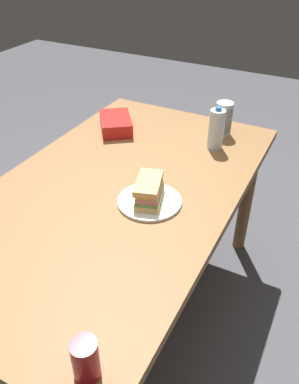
{
  "coord_description": "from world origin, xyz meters",
  "views": [
    {
      "loc": [
        -1.1,
        -0.72,
        1.68
      ],
      "look_at": [
        -0.03,
        -0.17,
        0.82
      ],
      "focal_mm": 36.51,
      "sensor_mm": 36.0,
      "label": 1
    }
  ],
  "objects_px": {
    "dining_table": "(117,205)",
    "paper_plate": "(150,201)",
    "plastic_cup_stack": "(224,119)",
    "chip_bag": "(116,124)",
    "water_bottle_tall": "(216,129)",
    "soda_can_red": "(86,360)",
    "sandwich": "(149,191)"
  },
  "relations": [
    {
      "from": "dining_table",
      "to": "sandwich",
      "type": "distance_m",
      "value": 0.22
    },
    {
      "from": "dining_table",
      "to": "water_bottle_tall",
      "type": "xyz_separation_m",
      "value": [
        0.5,
        -0.25,
        0.19
      ]
    },
    {
      "from": "plastic_cup_stack",
      "to": "paper_plate",
      "type": "bearing_deg",
      "value": 174.96
    },
    {
      "from": "sandwich",
      "to": "chip_bag",
      "type": "xyz_separation_m",
      "value": [
        0.47,
        0.44,
        -0.02
      ]
    },
    {
      "from": "sandwich",
      "to": "chip_bag",
      "type": "height_order",
      "value": "sandwich"
    },
    {
      "from": "dining_table",
      "to": "plastic_cup_stack",
      "type": "height_order",
      "value": "plastic_cup_stack"
    },
    {
      "from": "dining_table",
      "to": "plastic_cup_stack",
      "type": "relative_size",
      "value": 9.81
    },
    {
      "from": "dining_table",
      "to": "chip_bag",
      "type": "xyz_separation_m",
      "value": [
        0.45,
        0.27,
        0.13
      ]
    },
    {
      "from": "chip_bag",
      "to": "soda_can_red",
      "type": "bearing_deg",
      "value": 171.67
    },
    {
      "from": "paper_plate",
      "to": "water_bottle_tall",
      "type": "xyz_separation_m",
      "value": [
        0.53,
        -0.07,
        0.09
      ]
    },
    {
      "from": "paper_plate",
      "to": "sandwich",
      "type": "bearing_deg",
      "value": 44.0
    },
    {
      "from": "chip_bag",
      "to": "water_bottle_tall",
      "type": "xyz_separation_m",
      "value": [
        0.05,
        -0.52,
        0.06
      ]
    },
    {
      "from": "paper_plate",
      "to": "chip_bag",
      "type": "bearing_deg",
      "value": 42.7
    },
    {
      "from": "sandwich",
      "to": "soda_can_red",
      "type": "xyz_separation_m",
      "value": [
        -0.68,
        -0.19,
        0.01
      ]
    },
    {
      "from": "chip_bag",
      "to": "plastic_cup_stack",
      "type": "height_order",
      "value": "plastic_cup_stack"
    },
    {
      "from": "paper_plate",
      "to": "plastic_cup_stack",
      "type": "distance_m",
      "value": 0.69
    },
    {
      "from": "dining_table",
      "to": "paper_plate",
      "type": "relative_size",
      "value": 6.58
    },
    {
      "from": "chip_bag",
      "to": "water_bottle_tall",
      "type": "distance_m",
      "value": 0.52
    },
    {
      "from": "dining_table",
      "to": "sandwich",
      "type": "xyz_separation_m",
      "value": [
        -0.03,
        -0.17,
        0.15
      ]
    },
    {
      "from": "paper_plate",
      "to": "soda_can_red",
      "type": "xyz_separation_m",
      "value": [
        -0.68,
        -0.18,
        0.06
      ]
    },
    {
      "from": "sandwich",
      "to": "dining_table",
      "type": "bearing_deg",
      "value": 80.81
    },
    {
      "from": "plastic_cup_stack",
      "to": "dining_table",
      "type": "bearing_deg",
      "value": 160.55
    },
    {
      "from": "paper_plate",
      "to": "water_bottle_tall",
      "type": "height_order",
      "value": "water_bottle_tall"
    },
    {
      "from": "sandwich",
      "to": "paper_plate",
      "type": "bearing_deg",
      "value": -136.0
    },
    {
      "from": "paper_plate",
      "to": "sandwich",
      "type": "distance_m",
      "value": 0.05
    },
    {
      "from": "plastic_cup_stack",
      "to": "chip_bag",
      "type": "bearing_deg",
      "value": 112.38
    },
    {
      "from": "soda_can_red",
      "to": "chip_bag",
      "type": "xyz_separation_m",
      "value": [
        1.16,
        0.62,
        -0.03
      ]
    },
    {
      "from": "dining_table",
      "to": "paper_plate",
      "type": "distance_m",
      "value": 0.2
    },
    {
      "from": "paper_plate",
      "to": "plastic_cup_stack",
      "type": "height_order",
      "value": "plastic_cup_stack"
    },
    {
      "from": "dining_table",
      "to": "sandwich",
      "type": "bearing_deg",
      "value": -99.19
    },
    {
      "from": "soda_can_red",
      "to": "paper_plate",
      "type": "bearing_deg",
      "value": 15.07
    },
    {
      "from": "paper_plate",
      "to": "water_bottle_tall",
      "type": "distance_m",
      "value": 0.54
    }
  ]
}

